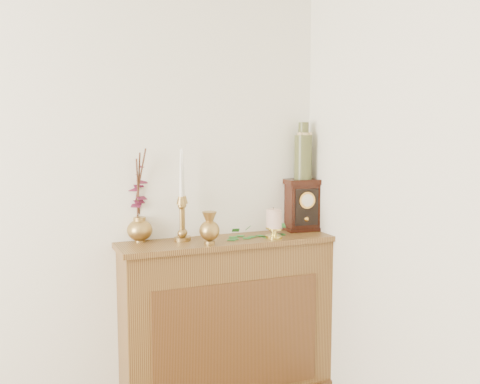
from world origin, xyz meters
name	(u,v)px	position (x,y,z in m)	size (l,w,h in m)	color
console_shelf	(228,324)	(1.40, 2.10, 0.44)	(1.24, 0.34, 0.93)	brown
candlestick_left	(183,211)	(1.16, 2.16, 1.10)	(0.08, 0.08, 0.51)	#B48A48
candlestick_center	(181,211)	(1.14, 2.14, 1.10)	(0.08, 0.08, 0.50)	#B48A48
bud_vase	(209,228)	(1.26, 2.00, 1.02)	(0.11, 0.11, 0.18)	#B48A48
ginger_jar	(138,199)	(0.93, 2.25, 1.16)	(0.21, 0.22, 0.51)	#B48A48
pillar_candle_left	(275,223)	(1.65, 2.01, 1.02)	(0.09, 0.09, 0.16)	gold
pillar_candle_right	(273,222)	(1.65, 2.02, 1.02)	(0.09, 0.09, 0.18)	gold
ivy_garland	(263,234)	(1.62, 2.10, 0.94)	(0.42, 0.19, 0.07)	#2D762D
mantel_clock	(303,205)	(1.92, 2.17, 1.08)	(0.22, 0.17, 0.31)	black
ceramic_vase	(303,154)	(1.92, 2.18, 1.40)	(0.11, 0.11, 0.34)	#193323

